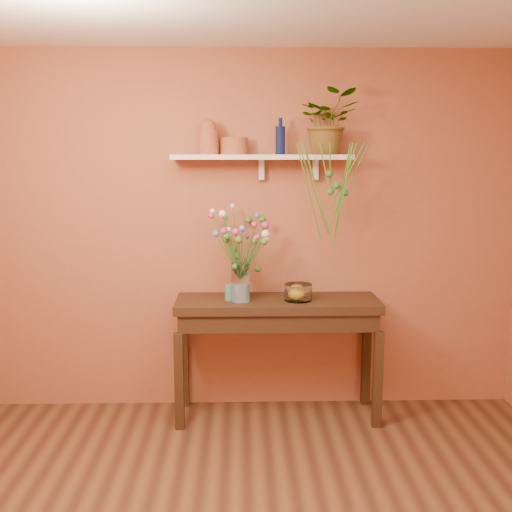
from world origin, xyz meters
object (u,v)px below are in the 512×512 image
object	(u,v)px
glass_vase	(241,285)
terracotta_jug	(208,138)
sideboard	(277,317)
spider_plant	(328,122)
bouquet	(241,238)
glass_bowl	(298,293)
blue_bottle	(280,140)

from	to	relation	value
glass_vase	terracotta_jug	bearing A→B (deg)	146.38
sideboard	spider_plant	xyz separation A→B (m)	(0.36, 0.10, 1.40)
spider_plant	bouquet	bearing A→B (deg)	-168.33
bouquet	glass_vase	bearing A→B (deg)	-100.24
spider_plant	bouquet	world-z (taller)	spider_plant
sideboard	spider_plant	world-z (taller)	spider_plant
terracotta_jug	glass_bowl	distance (m)	1.28
spider_plant	glass_bowl	xyz separation A→B (m)	(-0.21, -0.14, -1.22)
terracotta_jug	glass_bowl	bearing A→B (deg)	-11.72
blue_bottle	spider_plant	distance (m)	0.36
terracotta_jug	glass_vase	world-z (taller)	terracotta_jug
bouquet	blue_bottle	bearing A→B (deg)	27.21
glass_vase	blue_bottle	bearing A→B (deg)	30.85
blue_bottle	spider_plant	world-z (taller)	spider_plant
terracotta_jug	sideboard	bearing A→B (deg)	-11.41
blue_bottle	sideboard	bearing A→B (deg)	-99.41
terracotta_jug	spider_plant	world-z (taller)	spider_plant
sideboard	glass_bowl	world-z (taller)	glass_bowl
spider_plant	glass_bowl	size ratio (longest dim) A/B	2.30
sideboard	glass_vase	xyz separation A→B (m)	(-0.27, -0.05, 0.25)
spider_plant	glass_vase	bearing A→B (deg)	-166.12
sideboard	glass_bowl	distance (m)	0.24
glass_vase	bouquet	bearing A→B (deg)	79.76
glass_vase	glass_bowl	bearing A→B (deg)	2.48
blue_bottle	bouquet	size ratio (longest dim) A/B	0.49
terracotta_jug	blue_bottle	xyz separation A→B (m)	(0.52, 0.02, -0.01)
sideboard	blue_bottle	bearing A→B (deg)	80.59
spider_plant	glass_vase	xyz separation A→B (m)	(-0.63, -0.16, -1.15)
glass_vase	glass_bowl	distance (m)	0.42
sideboard	glass_bowl	size ratio (longest dim) A/B	7.43
sideboard	blue_bottle	size ratio (longest dim) A/B	5.73
blue_bottle	glass_vase	xyz separation A→B (m)	(-0.29, -0.17, -1.03)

